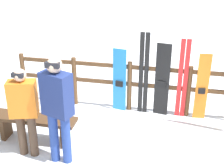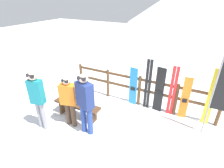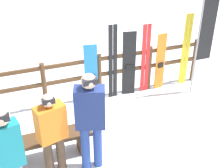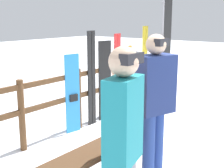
{
  "view_description": "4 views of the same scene",
  "coord_description": "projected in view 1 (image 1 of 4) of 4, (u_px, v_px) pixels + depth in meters",
  "views": [
    {
      "loc": [
        0.94,
        -3.88,
        3.22
      ],
      "look_at": [
        -0.13,
        0.93,
        1.05
      ],
      "focal_mm": 50.0,
      "sensor_mm": 36.0,
      "label": 1
    },
    {
      "loc": [
        1.58,
        -3.0,
        3.45
      ],
      "look_at": [
        -0.55,
        1.07,
        1.1
      ],
      "focal_mm": 28.0,
      "sensor_mm": 36.0,
      "label": 2
    },
    {
      "loc": [
        -1.78,
        -3.71,
        3.9
      ],
      "look_at": [
        -0.0,
        1.2,
        0.81
      ],
      "focal_mm": 50.0,
      "sensor_mm": 36.0,
      "label": 3
    },
    {
      "loc": [
        -3.86,
        -1.74,
        1.98
      ],
      "look_at": [
        -0.01,
        1.26,
        0.91
      ],
      "focal_mm": 50.0,
      "sensor_mm": 36.0,
      "label": 4
    }
  ],
  "objects": [
    {
      "name": "snowboard_orange",
      "position": [
        202.0,
        87.0,
        6.14
      ],
      "size": [
        0.24,
        0.08,
        1.38
      ],
      "color": "orange",
      "rests_on": "ground"
    },
    {
      "name": "snowboard_black_stripe",
      "position": [
        162.0,
        80.0,
        6.26
      ],
      "size": [
        0.3,
        0.1,
        1.53
      ],
      "color": "black",
      "rests_on": "ground"
    },
    {
      "name": "snowboard_blue",
      "position": [
        119.0,
        81.0,
        6.47
      ],
      "size": [
        0.28,
        0.09,
        1.36
      ],
      "color": "#288CE0",
      "rests_on": "ground"
    },
    {
      "name": "bench",
      "position": [
        34.0,
        123.0,
        5.51
      ],
      "size": [
        1.53,
        0.36,
        0.49
      ],
      "color": "#4C331E",
      "rests_on": "ground"
    },
    {
      "name": "ski_pair_black",
      "position": [
        144.0,
        74.0,
        6.3
      ],
      "size": [
        0.19,
        0.02,
        1.73
      ],
      "color": "black",
      "rests_on": "ground"
    },
    {
      "name": "fence",
      "position": [
        130.0,
        82.0,
        6.5
      ],
      "size": [
        4.93,
        0.1,
        1.08
      ],
      "color": "brown",
      "rests_on": "ground"
    },
    {
      "name": "person_navy",
      "position": [
        57.0,
        104.0,
        4.72
      ],
      "size": [
        0.52,
        0.38,
        1.78
      ],
      "color": "navy",
      "rests_on": "ground"
    },
    {
      "name": "ground_plane",
      "position": [
        107.0,
        168.0,
        4.96
      ],
      "size": [
        40.0,
        40.0,
        0.0
      ],
      "primitive_type": "plane",
      "color": "white"
    },
    {
      "name": "ski_pair_red",
      "position": [
        183.0,
        79.0,
        6.16
      ],
      "size": [
        0.19,
        0.02,
        1.64
      ],
      "color": "red",
      "rests_on": "ground"
    },
    {
      "name": "person_orange",
      "position": [
        24.0,
        108.0,
        4.94
      ],
      "size": [
        0.49,
        0.35,
        1.54
      ],
      "color": "#4C3828",
      "rests_on": "ground"
    }
  ]
}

